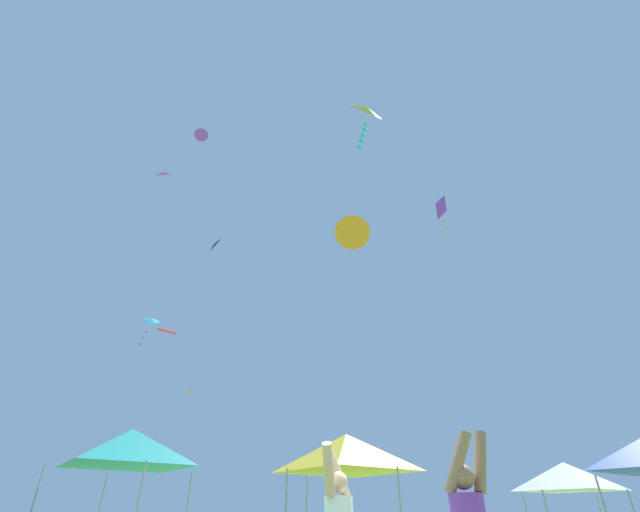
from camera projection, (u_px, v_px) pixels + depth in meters
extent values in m
sphere|color=tan|center=(338.00, 482.00, 5.38)|extent=(0.25, 0.25, 0.25)
cylinder|color=tan|center=(336.00, 471.00, 5.51)|extent=(0.39, 0.34, 0.62)
cylinder|color=tan|center=(329.00, 469.00, 5.19)|extent=(0.13, 0.44, 0.61)
sphere|color=#9E704C|center=(462.00, 477.00, 4.47)|extent=(0.25, 0.25, 0.25)
cylinder|color=#9E704C|center=(458.00, 462.00, 4.49)|extent=(0.39, 0.16, 0.62)
cylinder|color=#9E704C|center=(480.00, 461.00, 4.61)|extent=(0.31, 0.29, 0.64)
pyramid|color=teal|center=(129.00, 447.00, 13.70)|extent=(3.48, 3.48, 1.12)
pyramid|color=yellow|center=(346.00, 453.00, 12.19)|extent=(3.12, 3.12, 1.00)
pyramid|color=white|center=(566.00, 476.00, 13.78)|extent=(2.61, 2.61, 0.84)
cone|color=purple|center=(201.00, 135.00, 27.31)|extent=(1.20, 1.19, 0.46)
sphere|color=pink|center=(201.00, 142.00, 27.02)|extent=(0.10, 0.10, 0.10)
sphere|color=pink|center=(201.00, 145.00, 26.91)|extent=(0.10, 0.10, 0.10)
sphere|color=pink|center=(202.00, 148.00, 26.80)|extent=(0.10, 0.10, 0.10)
sphere|color=pink|center=(202.00, 152.00, 26.69)|extent=(0.10, 0.10, 0.10)
pyramid|color=red|center=(167.00, 330.00, 28.56)|extent=(1.88, 1.67, 0.62)
cone|color=#D6389E|center=(164.00, 173.00, 34.46)|extent=(1.57, 1.30, 1.17)
pyramid|color=purple|center=(440.00, 208.00, 30.92)|extent=(1.19, 1.22, 1.28)
sphere|color=#75D138|center=(444.00, 221.00, 30.36)|extent=(0.16, 0.16, 0.16)
sphere|color=#75D138|center=(446.00, 228.00, 30.15)|extent=(0.16, 0.16, 0.16)
sphere|color=#75D138|center=(449.00, 235.00, 29.94)|extent=(0.16, 0.16, 0.16)
pyramid|color=black|center=(214.00, 244.00, 34.68)|extent=(1.11, 1.11, 1.22)
cone|color=yellow|center=(366.00, 109.00, 15.62)|extent=(1.57, 1.47, 1.23)
sphere|color=#2DB7CC|center=(366.00, 124.00, 15.14)|extent=(0.16, 0.16, 0.16)
sphere|color=#2DB7CC|center=(364.00, 130.00, 14.94)|extent=(0.16, 0.16, 0.16)
sphere|color=#2DB7CC|center=(363.00, 136.00, 14.74)|extent=(0.16, 0.16, 0.16)
sphere|color=#2DB7CC|center=(361.00, 141.00, 14.54)|extent=(0.16, 0.16, 0.16)
sphere|color=#2DB7CC|center=(360.00, 147.00, 14.35)|extent=(0.16, 0.16, 0.16)
pyramid|color=orange|center=(188.00, 391.00, 35.25)|extent=(0.55, 0.63, 0.71)
cone|color=#2DB7CC|center=(151.00, 320.00, 30.85)|extent=(1.53, 1.48, 0.83)
sphere|color=purple|center=(147.00, 332.00, 30.32)|extent=(0.14, 0.14, 0.14)
sphere|color=purple|center=(143.00, 338.00, 30.04)|extent=(0.14, 0.14, 0.14)
sphere|color=purple|center=(140.00, 344.00, 29.76)|extent=(0.14, 0.14, 0.14)
cone|color=orange|center=(352.00, 232.00, 17.64)|extent=(1.57, 1.32, 1.13)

